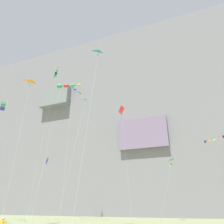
% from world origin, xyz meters
% --- Properties ---
extents(cliff_face, '(180.00, 27.34, 57.83)m').
position_xyz_m(cliff_face, '(0.04, 56.21, 28.87)').
color(cliff_face, gray).
rests_on(cliff_face, ground).
extents(kite_diamond_far_right, '(2.83, 1.74, 11.35)m').
position_xyz_m(kite_diamond_far_right, '(-15.39, 24.84, 10.14)').
color(kite_diamond_far_right, navy).
rests_on(kite_diamond_far_right, ground).
extents(kite_windsock_front_field, '(3.25, 7.73, 29.23)m').
position_xyz_m(kite_windsock_front_field, '(-13.32, 29.45, 28.68)').
color(kite_windsock_front_field, '#38B2D1').
rests_on(kite_windsock_front_field, ground).
extents(kite_delta_mid_left, '(1.77, 4.17, 23.69)m').
position_xyz_m(kite_delta_mid_left, '(0.52, 13.43, 22.84)').
color(kite_delta_mid_left, teal).
rests_on(kite_delta_mid_left, ground).
extents(kite_banner_high_left, '(2.73, 5.53, 10.73)m').
position_xyz_m(kite_banner_high_left, '(14.68, 20.33, 9.25)').
color(kite_banner_high_left, black).
rests_on(kite_banner_high_left, ground).
extents(kite_delta_mid_center, '(1.68, 5.29, 20.91)m').
position_xyz_m(kite_delta_mid_center, '(-6.10, 22.14, 19.67)').
color(kite_delta_mid_center, '#38B2D1').
rests_on(kite_delta_mid_center, ground).
extents(kite_delta_far_left, '(2.99, 2.59, 10.31)m').
position_xyz_m(kite_delta_far_left, '(6.62, 34.48, 9.99)').
color(kite_delta_far_left, teal).
rests_on(kite_delta_far_left, ground).
extents(kite_windsock_near_cliff, '(3.69, 4.83, 32.93)m').
position_xyz_m(kite_windsock_near_cliff, '(-17.28, 26.51, 32.40)').
color(kite_windsock_near_cliff, green).
rests_on(kite_windsock_near_cliff, ground).
extents(kite_delta_mid_right, '(2.20, 2.81, 20.10)m').
position_xyz_m(kite_delta_mid_right, '(-10.52, 12.45, 19.71)').
color(kite_delta_mid_right, orange).
rests_on(kite_delta_mid_right, ground).
extents(kite_windsock_upper_right, '(5.57, 6.36, 26.28)m').
position_xyz_m(kite_windsock_upper_right, '(-11.63, 23.11, 25.74)').
color(kite_windsock_upper_right, green).
rests_on(kite_windsock_upper_right, ground).
extents(kite_box_high_right, '(2.31, 6.00, 21.03)m').
position_xyz_m(kite_box_high_right, '(-21.79, 17.63, 20.20)').
color(kite_box_high_right, green).
rests_on(kite_box_high_right, ground).
extents(kite_diamond_low_right, '(2.95, 1.78, 23.61)m').
position_xyz_m(kite_diamond_low_right, '(-2.22, 32.38, 21.90)').
color(kite_diamond_low_right, red).
rests_on(kite_diamond_low_right, ground).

